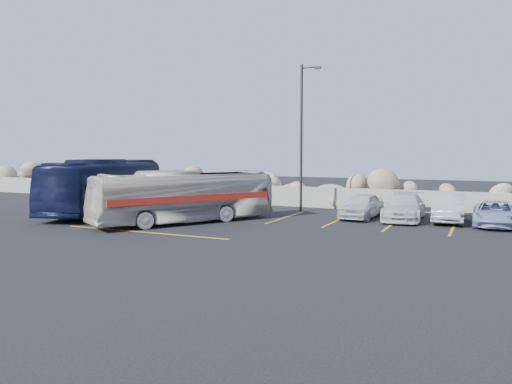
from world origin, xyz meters
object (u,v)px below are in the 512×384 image
at_px(tour_coach, 106,186).
at_px(lamppost, 302,133).
at_px(car_a, 362,206).
at_px(vintage_bus, 184,197).
at_px(car_b, 448,208).
at_px(car_d, 495,214).
at_px(car_c, 404,207).

bearing_deg(tour_coach, lamppost, 8.79).
distance_m(lamppost, car_a, 5.26).
height_order(vintage_bus, car_b, vintage_bus).
height_order(vintage_bus, car_a, vintage_bus).
bearing_deg(car_b, car_d, -17.82).
relative_size(lamppost, car_b, 2.02).
xyz_separation_m(lamppost, car_b, (7.59, -0.71, -3.64)).
bearing_deg(car_d, car_a, 178.74).
xyz_separation_m(lamppost, car_d, (9.60, -1.25, -3.74)).
relative_size(car_b, car_d, 1.00).
bearing_deg(car_c, car_a, -178.06).
relative_size(lamppost, car_a, 2.16).
bearing_deg(car_b, tour_coach, -170.61).
height_order(lamppost, car_a, lamppost).
bearing_deg(car_b, vintage_bus, -156.59).
bearing_deg(car_d, vintage_bus, -159.91).
bearing_deg(car_a, car_c, 8.66).
relative_size(car_c, car_d, 1.10).
distance_m(vintage_bus, tour_coach, 6.46).
bearing_deg(car_b, car_c, -173.44).
bearing_deg(tour_coach, car_b, -3.63).
height_order(lamppost, car_c, lamppost).
xyz_separation_m(car_a, car_d, (6.01, -0.06, -0.08)).
bearing_deg(car_a, tour_coach, -161.36).
bearing_deg(car_c, tour_coach, -169.36).
bearing_deg(car_c, lamppost, 167.46).
distance_m(vintage_bus, car_b, 12.45).
bearing_deg(vintage_bus, lamppost, 91.17).
relative_size(car_a, car_b, 0.94).
bearing_deg(lamppost, car_a, -18.25).
distance_m(car_b, car_c, 2.00).
height_order(car_b, car_c, car_b).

